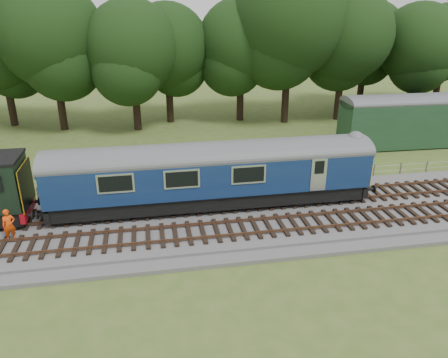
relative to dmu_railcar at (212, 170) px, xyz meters
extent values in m
plane|color=#465E22|center=(-0.24, -1.40, -2.61)|extent=(120.00, 120.00, 0.00)
cube|color=#4C4C4F|center=(-0.24, -1.40, -2.43)|extent=(70.00, 7.00, 0.35)
cube|color=brown|center=(-0.24, -0.72, -2.12)|extent=(66.50, 0.07, 0.14)
cube|color=brown|center=(-0.24, 0.72, -2.12)|extent=(66.50, 0.07, 0.14)
cube|color=brown|center=(-0.24, -3.72, -2.12)|extent=(66.50, 0.07, 0.14)
cube|color=brown|center=(-0.24, -2.28, -2.12)|extent=(66.50, 0.07, 0.14)
cube|color=black|center=(-0.01, 0.00, -1.55)|extent=(17.46, 2.52, 0.85)
cube|color=navy|center=(-0.01, 0.00, -0.12)|extent=(18.00, 2.80, 2.05)
cube|color=gold|center=(9.01, 0.00, -0.50)|extent=(0.06, 2.74, 1.30)
cube|color=black|center=(5.99, 0.00, -1.75)|extent=(2.60, 2.00, 0.55)
cube|color=black|center=(-6.01, 0.00, -1.75)|extent=(2.60, 2.00, 0.55)
cube|color=#A80C18|center=(-10.03, 0.00, -1.55)|extent=(0.25, 2.60, 0.55)
cube|color=gold|center=(-9.89, 0.00, -0.15)|extent=(0.06, 2.55, 2.30)
imported|color=#FF4A0D|center=(-10.46, -2.04, -1.42)|extent=(0.72, 0.61, 1.68)
cube|color=#1A3B21|center=(20.59, 9.22, -0.63)|extent=(16.70, 3.24, 3.74)
cube|color=#1A3B21|center=(22.21, 15.29, -1.38)|extent=(3.73, 3.73, 2.44)
cube|color=black|center=(22.21, 15.29, -0.06)|extent=(4.10, 4.10, 0.20)
camera|label=1|loc=(-3.36, -22.60, 8.95)|focal=35.00mm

